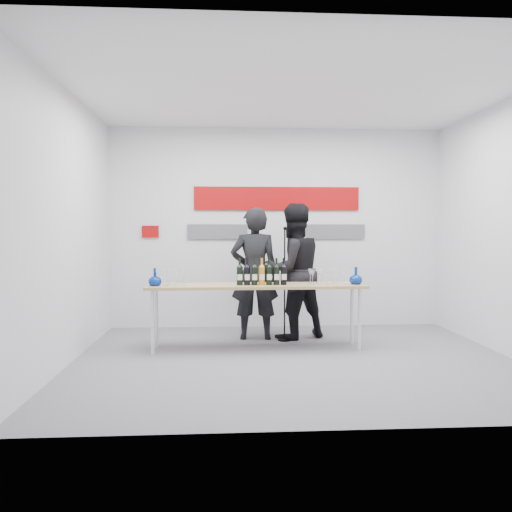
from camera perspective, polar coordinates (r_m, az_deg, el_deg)
The scene contains 12 objects.
ground at distance 5.80m, azimuth 4.44°, elevation -11.75°, with size 5.00×5.00×0.00m, color slate.
back_wall at distance 7.60m, azimuth 2.39°, elevation 3.18°, with size 5.00×0.04×3.00m, color silver.
signage at distance 7.57m, azimuth 2.00°, elevation 5.50°, with size 3.38×0.02×0.79m.
tasting_table at distance 6.16m, azimuth 0.06°, elevation -3.84°, with size 2.68×0.56×0.80m.
wine_bottles at distance 6.09m, azimuth 0.67°, elevation -1.78°, with size 0.62×0.08×0.33m.
decanter_left at distance 6.12m, azimuth -11.48°, elevation -2.35°, with size 0.16×0.16×0.21m, color navy, non-canonical shape.
decanter_right at distance 6.30m, azimuth 11.34°, elevation -2.21°, with size 0.16×0.16×0.21m, color navy, non-canonical shape.
glasses_left at distance 6.15m, azimuth -9.85°, elevation -2.46°, with size 0.37×0.23×0.18m.
glasses_right at distance 6.26m, azimuth 7.98°, elevation -2.35°, with size 0.47×0.23×0.18m.
presenter_left at distance 6.72m, azimuth -0.18°, elevation -2.02°, with size 0.65×0.42×1.78m, color black.
presenter_right at distance 6.80m, azimuth 4.24°, elevation -1.73°, with size 0.89×0.69×1.83m, color black.
mic_stand at distance 6.67m, azimuth 3.28°, elevation -5.73°, with size 0.18×0.18×1.52m.
Camera 1 is at (-0.78, -5.55, 1.48)m, focal length 35.00 mm.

